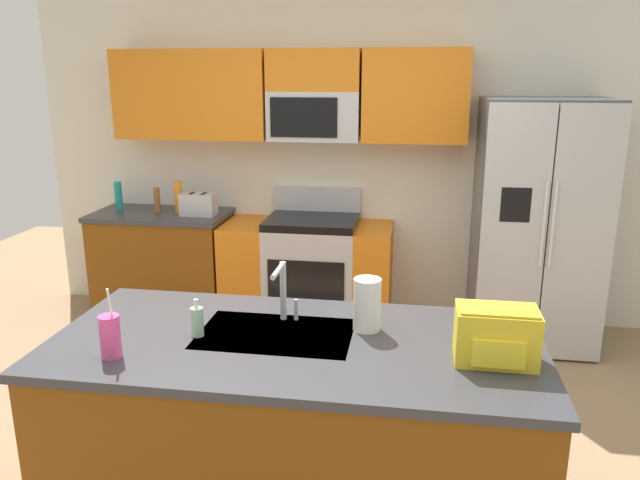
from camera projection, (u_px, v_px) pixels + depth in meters
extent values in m
plane|color=#997A56|center=(298.00, 451.00, 3.38)|extent=(9.00, 9.00, 0.00)
cube|color=silver|center=(346.00, 162.00, 5.09)|extent=(5.20, 0.10, 2.60)
cube|color=orange|center=(160.00, 94.00, 4.97)|extent=(0.70, 0.32, 0.70)
cube|color=orange|center=(234.00, 95.00, 4.88)|extent=(0.54, 0.32, 0.70)
cube|color=orange|center=(415.00, 96.00, 4.66)|extent=(0.80, 0.32, 0.70)
cube|color=#B7BABF|center=(315.00, 116.00, 4.82)|extent=(0.72, 0.32, 0.38)
cube|color=black|center=(304.00, 118.00, 4.67)|extent=(0.52, 0.01, 0.30)
cube|color=orange|center=(315.00, 70.00, 4.73)|extent=(0.72, 0.32, 0.32)
cube|color=brown|center=(164.00, 266.00, 5.21)|extent=(1.08, 0.60, 0.86)
cube|color=#38383D|center=(161.00, 215.00, 5.10)|extent=(1.11, 0.63, 0.04)
cube|color=#B7BABF|center=(312.00, 275.00, 5.02)|extent=(0.72, 0.60, 0.84)
cube|color=black|center=(306.00, 283.00, 4.72)|extent=(0.60, 0.01, 0.36)
cube|color=black|center=(312.00, 221.00, 4.90)|extent=(0.72, 0.60, 0.06)
cube|color=#B7BABF|center=(318.00, 199.00, 5.13)|extent=(0.72, 0.06, 0.20)
cube|color=orange|center=(249.00, 271.00, 5.10)|extent=(0.36, 0.60, 0.84)
cube|color=orange|center=(373.00, 278.00, 4.95)|extent=(0.28, 0.60, 0.84)
cube|color=#4C4F54|center=(537.00, 224.00, 4.58)|extent=(0.90, 0.70, 1.85)
cube|color=#B7BABF|center=(513.00, 236.00, 4.26)|extent=(0.44, 0.04, 1.81)
cube|color=#B7BABF|center=(580.00, 238.00, 4.19)|extent=(0.44, 0.04, 1.81)
cylinder|color=silver|center=(544.00, 225.00, 4.18)|extent=(0.02, 0.02, 0.60)
cylinder|color=silver|center=(553.00, 225.00, 4.17)|extent=(0.02, 0.02, 0.60)
cube|color=black|center=(516.00, 205.00, 4.18)|extent=(0.20, 0.00, 0.24)
cube|color=brown|center=(296.00, 435.00, 2.78)|extent=(2.09, 0.95, 0.86)
cube|color=#38383D|center=(295.00, 344.00, 2.66)|extent=(2.13, 0.99, 0.04)
cube|color=#B7BABF|center=(276.00, 336.00, 2.73)|extent=(0.68, 0.44, 0.03)
cube|color=#B7BABF|center=(198.00, 204.00, 4.97)|extent=(0.28, 0.16, 0.18)
cube|color=black|center=(192.00, 193.00, 4.95)|extent=(0.03, 0.11, 0.01)
cube|color=black|center=(204.00, 194.00, 4.94)|extent=(0.03, 0.11, 0.01)
cylinder|color=brown|center=(157.00, 200.00, 5.07)|extent=(0.05, 0.05, 0.21)
cylinder|color=teal|center=(119.00, 196.00, 5.16)|extent=(0.06, 0.06, 0.24)
cylinder|color=orange|center=(178.00, 197.00, 5.02)|extent=(0.06, 0.06, 0.27)
cylinder|color=#B7BABF|center=(283.00, 291.00, 2.85)|extent=(0.03, 0.03, 0.28)
cylinder|color=#B7BABF|center=(278.00, 271.00, 2.72)|extent=(0.02, 0.20, 0.02)
cylinder|color=#B7BABF|center=(296.00, 310.00, 2.86)|extent=(0.02, 0.02, 0.10)
cylinder|color=#EA4C93|center=(110.00, 337.00, 2.47)|extent=(0.08, 0.08, 0.18)
cylinder|color=white|center=(110.00, 304.00, 2.44)|extent=(0.01, 0.03, 0.14)
cylinder|color=#A5D8B2|center=(197.00, 322.00, 2.68)|extent=(0.06, 0.06, 0.13)
cylinder|color=white|center=(196.00, 304.00, 2.66)|extent=(0.02, 0.02, 0.04)
cylinder|color=white|center=(367.00, 304.00, 2.73)|extent=(0.12, 0.12, 0.24)
cube|color=yellow|center=(496.00, 335.00, 2.44)|extent=(0.32, 0.20, 0.22)
cube|color=gold|center=(499.00, 313.00, 2.39)|extent=(0.30, 0.14, 0.03)
cube|color=yellow|center=(499.00, 354.00, 2.34)|extent=(0.20, 0.03, 0.11)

